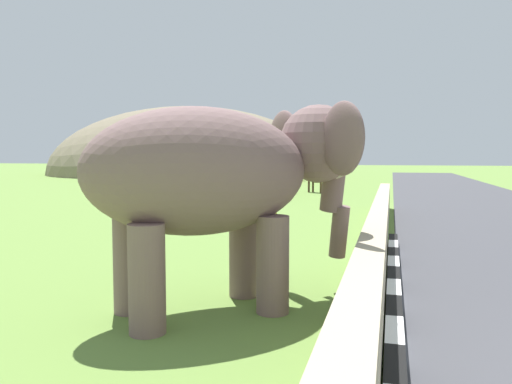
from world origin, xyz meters
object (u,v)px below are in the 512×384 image
(person_handler, at_px, (264,227))
(bus_white, at_px, (231,156))
(cow_near, at_px, (274,180))
(cow_mid, at_px, (318,178))
(bus_orange, at_px, (266,156))
(cow_far, at_px, (251,182))
(elephant, at_px, (226,174))

(person_handler, xyz_separation_m, bus_white, (18.31, 6.64, 1.15))
(person_handler, xyz_separation_m, cow_near, (17.04, 3.87, -0.06))
(person_handler, height_order, cow_mid, person_handler)
(cow_mid, bearing_deg, bus_orange, 28.93)
(person_handler, xyz_separation_m, bus_orange, (30.42, 7.73, 1.15))
(cow_mid, distance_m, cow_far, 6.24)
(bus_white, xyz_separation_m, cow_mid, (1.80, -4.60, -1.21))
(elephant, relative_size, cow_near, 2.12)
(bus_orange, bearing_deg, person_handler, -165.74)
(bus_orange, relative_size, cow_far, 4.50)
(person_handler, relative_size, bus_orange, 0.19)
(cow_near, relative_size, cow_far, 0.96)
(cow_mid, bearing_deg, elephant, -174.98)
(elephant, distance_m, cow_near, 19.01)
(elephant, bearing_deg, cow_far, 14.83)
(cow_near, xyz_separation_m, cow_far, (-2.72, 0.46, 0.00))
(person_handler, relative_size, cow_mid, 0.91)
(cow_far, bearing_deg, cow_mid, -21.66)
(person_handler, height_order, bus_white, bus_white)
(elephant, distance_m, person_handler, 1.83)
(person_handler, distance_m, cow_far, 14.96)
(bus_orange, height_order, cow_near, bus_orange)
(bus_white, distance_m, cow_mid, 5.09)
(person_handler, bearing_deg, bus_orange, 14.26)
(bus_white, distance_m, cow_near, 3.27)
(elephant, xyz_separation_m, cow_far, (15.89, 4.21, -1.00))
(bus_white, bearing_deg, person_handler, -160.07)
(cow_far, bearing_deg, bus_orange, 11.90)
(cow_mid, height_order, cow_far, same)
(bus_white, xyz_separation_m, cow_near, (-1.27, -2.77, -1.21))
(elephant, distance_m, bus_white, 20.92)
(bus_white, bearing_deg, bus_orange, 5.16)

